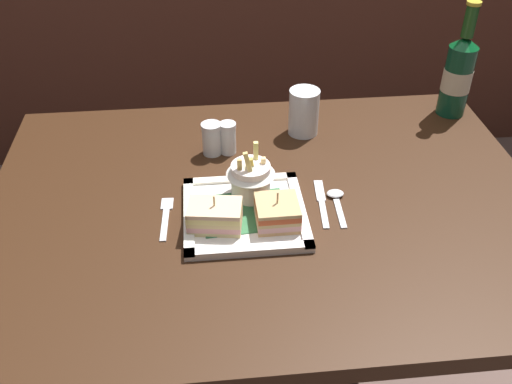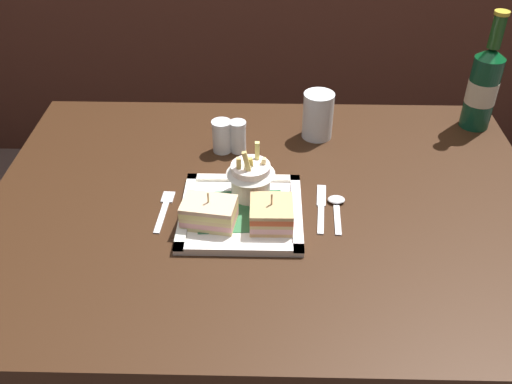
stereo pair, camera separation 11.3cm
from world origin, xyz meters
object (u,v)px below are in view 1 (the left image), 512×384
object	(u,v)px
sandwich_half_left	(215,216)
beer_bottle	(458,74)
dining_table	(266,262)
sandwich_half_right	(277,212)
fries_cup	(251,175)
fork	(166,216)
pepper_shaker	(228,140)
knife	(321,201)
salt_shaker	(212,141)
square_plate	(245,214)
spoon	(336,198)
water_glass	(304,114)

from	to	relation	value
sandwich_half_left	beer_bottle	size ratio (longest dim) A/B	0.38
dining_table	sandwich_half_right	bearing A→B (deg)	-83.44
fries_cup	fork	size ratio (longest dim) A/B	0.87
sandwich_half_right	pepper_shaker	world-z (taller)	sandwich_half_right
pepper_shaker	knife	bearing A→B (deg)	-49.25
sandwich_half_right	pepper_shaker	distance (m)	0.28
dining_table	pepper_shaker	bearing A→B (deg)	109.47
sandwich_half_right	knife	world-z (taller)	sandwich_half_right
dining_table	knife	size ratio (longest dim) A/B	7.23
fork	knife	size ratio (longest dim) A/B	0.84
sandwich_half_right	salt_shaker	distance (m)	0.29
fries_cup	fork	bearing A→B (deg)	-167.55
sandwich_half_right	pepper_shaker	xyz separation A→B (m)	(-0.08, 0.27, 0.00)
beer_bottle	fries_cup	bearing A→B (deg)	-150.03
sandwich_half_right	pepper_shaker	size ratio (longest dim) A/B	1.10
square_plate	pepper_shaker	xyz separation A→B (m)	(-0.02, 0.24, 0.03)
knife	spoon	xyz separation A→B (m)	(0.03, 0.00, 0.00)
water_glass	knife	bearing A→B (deg)	-91.55
square_plate	beer_bottle	distance (m)	0.67
water_glass	fork	xyz separation A→B (m)	(-0.32, -0.29, -0.05)
fork	pepper_shaker	distance (m)	0.26
water_glass	pepper_shaker	world-z (taller)	water_glass
dining_table	fork	xyz separation A→B (m)	(-0.20, -0.03, 0.17)
dining_table	water_glass	bearing A→B (deg)	65.58
sandwich_half_right	water_glass	distance (m)	0.36
sandwich_half_right	salt_shaker	bearing A→B (deg)	112.56
square_plate	salt_shaker	bearing A→B (deg)	102.87
fries_cup	sandwich_half_right	bearing A→B (deg)	-64.93
dining_table	fries_cup	distance (m)	0.24
dining_table	sandwich_half_right	xyz separation A→B (m)	(0.01, -0.08, 0.21)
water_glass	sandwich_half_left	bearing A→B (deg)	-123.45
knife	sandwich_half_right	bearing A→B (deg)	-146.48
beer_bottle	sandwich_half_left	bearing A→B (deg)	-146.95
spoon	fork	bearing A→B (deg)	-176.75
sandwich_half_right	square_plate	bearing A→B (deg)	148.75
knife	sandwich_half_left	bearing A→B (deg)	-163.05
beer_bottle	salt_shaker	world-z (taller)	beer_bottle
fork	pepper_shaker	world-z (taller)	pepper_shaker
fork	knife	distance (m)	0.31
square_plate	pepper_shaker	bearing A→B (deg)	94.19
dining_table	fork	bearing A→B (deg)	-171.17
water_glass	pepper_shaker	bearing A→B (deg)	-159.14
salt_shaker	water_glass	bearing A→B (deg)	17.63
spoon	beer_bottle	bearing A→B (deg)	41.99
water_glass	salt_shaker	world-z (taller)	water_glass
beer_bottle	spoon	world-z (taller)	beer_bottle
fork	spoon	distance (m)	0.35
pepper_shaker	beer_bottle	bearing A→B (deg)	12.63
dining_table	square_plate	xyz separation A→B (m)	(-0.05, -0.05, 0.18)
fork	pepper_shaker	size ratio (longest dim) A/B	1.75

